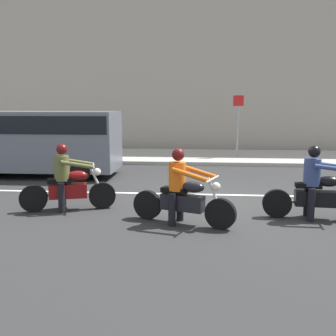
# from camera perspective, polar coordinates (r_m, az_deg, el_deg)

# --- Properties ---
(ground_plane) EXTENTS (80.00, 80.00, 0.00)m
(ground_plane) POSITION_cam_1_polar(r_m,az_deg,el_deg) (9.66, 7.21, -5.13)
(ground_plane) COLOR #2B2B2B
(sidewalk_slab) EXTENTS (40.00, 4.40, 0.14)m
(sidewalk_slab) POSITION_cam_1_polar(r_m,az_deg,el_deg) (17.50, 6.18, 1.67)
(sidewalk_slab) COLOR #A8A399
(sidewalk_slab) RESTS_ON ground_plane
(building_facade) EXTENTS (40.00, 1.40, 11.73)m
(building_facade) POSITION_cam_1_polar(r_m,az_deg,el_deg) (21.03, 6.26, 18.81)
(building_facade) COLOR #A89E8E
(building_facade) RESTS_ON ground_plane
(lane_marking_stripe) EXTENTS (18.00, 0.14, 0.01)m
(lane_marking_stripe) POSITION_cam_1_polar(r_m,az_deg,el_deg) (10.52, 3.93, -3.84)
(lane_marking_stripe) COLOR silver
(lane_marking_stripe) RESTS_ON ground_plane
(motorcycle_with_rider_olive) EXTENTS (2.09, 0.86, 1.53)m
(motorcycle_with_rider_olive) POSITION_cam_1_polar(r_m,az_deg,el_deg) (9.13, -14.50, -2.16)
(motorcycle_with_rider_olive) COLOR black
(motorcycle_with_rider_olive) RESTS_ON ground_plane
(motorcycle_with_rider_orange_stripe) EXTENTS (2.12, 0.99, 1.54)m
(motorcycle_with_rider_orange_stripe) POSITION_cam_1_polar(r_m,az_deg,el_deg) (7.83, 2.08, -3.77)
(motorcycle_with_rider_orange_stripe) COLOR black
(motorcycle_with_rider_orange_stripe) RESTS_ON ground_plane
(motorcycle_with_rider_denim_blue) EXTENTS (2.21, 0.70, 1.56)m
(motorcycle_with_rider_denim_blue) POSITION_cam_1_polar(r_m,az_deg,el_deg) (8.72, 20.89, -2.94)
(motorcycle_with_rider_denim_blue) COLOR black
(motorcycle_with_rider_denim_blue) RESTS_ON ground_plane
(parked_van_slate_gray) EXTENTS (5.01, 1.96, 2.15)m
(parked_van_slate_gray) POSITION_cam_1_polar(r_m,az_deg,el_deg) (13.64, -17.94, 4.11)
(parked_van_slate_gray) COLOR slate
(parked_van_slate_gray) RESTS_ON ground_plane
(street_sign_post) EXTENTS (0.44, 0.08, 2.64)m
(street_sign_post) POSITION_cam_1_polar(r_m,az_deg,el_deg) (17.05, 10.17, 6.98)
(street_sign_post) COLOR gray
(street_sign_post) RESTS_ON sidewalk_slab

